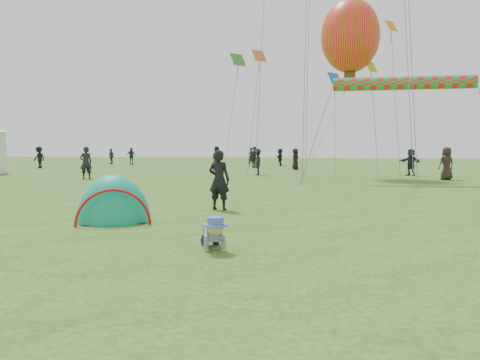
% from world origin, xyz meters
% --- Properties ---
extents(ground, '(140.00, 140.00, 0.00)m').
position_xyz_m(ground, '(0.00, 0.00, 0.00)').
color(ground, '#1B5B0A').
extents(crawling_toddler, '(0.79, 0.92, 0.59)m').
position_xyz_m(crawling_toddler, '(0.99, 0.31, 0.30)').
color(crawling_toddler, black).
rests_on(crawling_toddler, ground).
extents(popup_tent, '(2.10, 1.95, 2.17)m').
position_xyz_m(popup_tent, '(-1.97, 2.77, 0.00)').
color(popup_tent, '#009F8C').
rests_on(popup_tent, ground).
extents(standing_adult, '(0.65, 0.48, 1.64)m').
position_xyz_m(standing_adult, '(-0.03, 5.21, 0.82)').
color(standing_adult, black).
rests_on(standing_adult, ground).
extents(crowd_person_0, '(0.75, 0.67, 1.73)m').
position_xyz_m(crowd_person_0, '(-3.80, 34.95, 0.86)').
color(crowd_person_0, '#282631').
rests_on(crowd_person_0, ground).
extents(crowd_person_2, '(1.04, 1.06, 1.79)m').
position_xyz_m(crowd_person_2, '(-3.00, 31.48, 0.90)').
color(crowd_person_2, '#1E2832').
rests_on(crowd_person_2, ground).
extents(crowd_person_3, '(1.29, 0.95, 1.78)m').
position_xyz_m(crowd_person_3, '(-20.52, 27.91, 0.89)').
color(crowd_person_3, black).
rests_on(crowd_person_3, ground).
extents(crowd_person_4, '(0.74, 0.92, 1.63)m').
position_xyz_m(crowd_person_4, '(0.57, 28.83, 0.82)').
color(crowd_person_4, black).
rests_on(crowd_person_4, ground).
extents(crowd_person_5, '(0.60, 1.53, 1.62)m').
position_xyz_m(crowd_person_5, '(-1.27, 35.90, 0.81)').
color(crowd_person_5, black).
rests_on(crowd_person_5, ground).
extents(crowd_person_6, '(0.76, 0.73, 1.75)m').
position_xyz_m(crowd_person_6, '(-9.96, 16.21, 0.88)').
color(crowd_person_6, black).
rests_on(crowd_person_6, ground).
extents(crowd_person_8, '(0.94, 1.03, 1.69)m').
position_xyz_m(crowd_person_8, '(-16.31, 36.92, 0.84)').
color(crowd_person_8, '#1F2E37').
rests_on(crowd_person_8, ground).
extents(crowd_person_9, '(0.62, 1.07, 1.65)m').
position_xyz_m(crowd_person_9, '(-1.29, 21.20, 0.83)').
color(crowd_person_9, black).
rests_on(crowd_person_9, ground).
extents(crowd_person_10, '(0.99, 0.84, 1.73)m').
position_xyz_m(crowd_person_10, '(9.12, 18.89, 0.87)').
color(crowd_person_10, '#2E201C').
rests_on(crowd_person_10, ground).
extents(crowd_person_11, '(1.34, 1.48, 1.64)m').
position_xyz_m(crowd_person_11, '(7.92, 22.31, 0.82)').
color(crowd_person_11, black).
rests_on(crowd_person_11, ground).
extents(crowd_person_13, '(0.96, 0.79, 1.79)m').
position_xyz_m(crowd_person_13, '(-4.56, 24.51, 0.89)').
color(crowd_person_13, '#332925').
rests_on(crowd_person_13, ground).
extents(crowd_person_14, '(0.99, 0.84, 1.59)m').
position_xyz_m(crowd_person_14, '(-18.76, 37.54, 0.80)').
color(crowd_person_14, '#273B46').
rests_on(crowd_person_14, ground).
extents(balloon_kite, '(3.36, 3.36, 4.71)m').
position_xyz_m(balloon_kite, '(4.16, 20.90, 7.87)').
color(balloon_kite, orange).
extents(rainbow_tube_kite, '(6.58, 0.64, 0.64)m').
position_xyz_m(rainbow_tube_kite, '(6.47, 16.52, 4.80)').
color(rainbow_tube_kite, red).
extents(diamond_kite_0, '(1.05, 1.05, 0.86)m').
position_xyz_m(diamond_kite_0, '(-1.78, 25.47, 8.07)').
color(diamond_kite_0, orange).
extents(diamond_kite_1, '(0.79, 0.79, 0.64)m').
position_xyz_m(diamond_kite_1, '(5.41, 21.23, 6.39)').
color(diamond_kite_1, gold).
extents(diamond_kite_2, '(0.89, 0.89, 0.73)m').
position_xyz_m(diamond_kite_2, '(6.76, 23.57, 9.26)').
color(diamond_kite_2, orange).
extents(diamond_kite_3, '(1.17, 1.17, 0.96)m').
position_xyz_m(diamond_kite_3, '(-3.62, 27.25, 8.19)').
color(diamond_kite_3, '#3B8924').
extents(diamond_kite_4, '(1.10, 1.10, 0.90)m').
position_xyz_m(diamond_kite_4, '(3.42, 26.33, 6.49)').
color(diamond_kite_4, blue).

